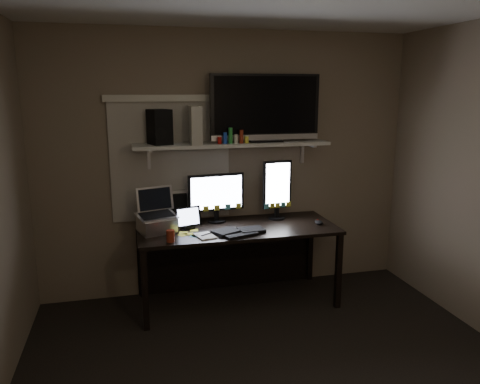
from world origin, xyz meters
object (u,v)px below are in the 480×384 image
object	(u,v)px
game_console	(195,125)
mouse	(319,222)
tv	(265,108)
speaker	(160,127)
tablet	(188,218)
laptop	(156,211)
cup	(171,236)
monitor_landscape	(216,198)
keyboard	(239,231)
desk	(234,241)
monitor_portrait	(277,190)

from	to	relation	value
game_console	mouse	bearing A→B (deg)	-11.30
tv	speaker	world-z (taller)	tv
tablet	laptop	distance (m)	0.30
cup	speaker	world-z (taller)	speaker
tv	laptop	bearing A→B (deg)	-170.55
monitor_landscape	keyboard	bearing A→B (deg)	-77.73
keyboard	cup	world-z (taller)	cup
cup	game_console	size ratio (longest dim) A/B	0.30
mouse	tablet	size ratio (longest dim) A/B	0.46
tablet	mouse	bearing A→B (deg)	-22.10
desk	cup	bearing A→B (deg)	-147.38
tablet	game_console	world-z (taller)	game_console
monitor_landscape	game_console	distance (m)	0.71
keyboard	monitor_landscape	bearing A→B (deg)	90.94
tablet	laptop	size ratio (longest dim) A/B	0.62
monitor_portrait	tv	xyz separation A→B (m)	(-0.13, 0.01, 0.77)
tablet	cup	world-z (taller)	tablet
cup	keyboard	bearing A→B (deg)	10.97
keyboard	laptop	bearing A→B (deg)	148.16
tv	speaker	distance (m)	0.98
tablet	tv	bearing A→B (deg)	-4.26
monitor_portrait	laptop	xyz separation A→B (m)	(-1.16, -0.17, -0.10)
cup	laptop	bearing A→B (deg)	106.76
monitor_landscape	tablet	size ratio (longest dim) A/B	2.28
mouse	game_console	world-z (taller)	game_console
cup	tablet	bearing A→B (deg)	59.98
monitor_portrait	cup	world-z (taller)	monitor_portrait
tv	monitor_portrait	bearing A→B (deg)	-4.15
keyboard	mouse	bearing A→B (deg)	-12.71
game_console	cup	bearing A→B (deg)	-119.68
monitor_landscape	mouse	xyz separation A→B (m)	(0.91, -0.31, -0.22)
cup	game_console	distance (m)	1.02
tv	monitor_landscape	bearing A→B (deg)	177.29
desk	monitor_landscape	size ratio (longest dim) A/B	3.35
game_console	keyboard	bearing A→B (deg)	-44.13
desk	keyboard	xyz separation A→B (m)	(-0.03, -0.29, 0.19)
keyboard	laptop	size ratio (longest dim) A/B	1.20
mouse	speaker	xyz separation A→B (m)	(-1.41, 0.31, 0.88)
desk	tv	bearing A→B (deg)	12.47
mouse	tablet	world-z (taller)	tablet
keyboard	game_console	xyz separation A→B (m)	(-0.32, 0.34, 0.90)
monitor_portrait	tablet	distance (m)	0.91
monitor_portrait	keyboard	distance (m)	0.64
monitor_landscape	laptop	xyz separation A→B (m)	(-0.57, -0.20, -0.05)
laptop	game_console	xyz separation A→B (m)	(0.38, 0.16, 0.73)
desk	monitor_portrait	size ratio (longest dim) A/B	3.11
monitor_landscape	speaker	distance (m)	0.84
tablet	tv	world-z (taller)	tv
monitor_landscape	cup	bearing A→B (deg)	-140.33
tablet	cup	size ratio (longest dim) A/B	2.34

